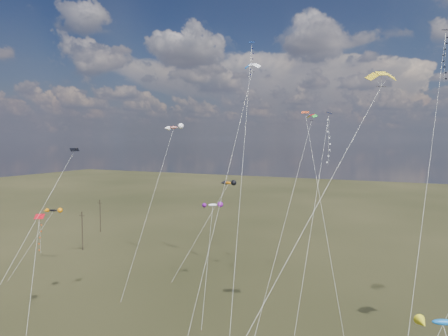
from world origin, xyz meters
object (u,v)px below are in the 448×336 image
at_px(utility_pole_near, 82,230).
at_px(utility_pole_far, 100,216).
at_px(parafoil_yellow, 381,75).
at_px(novelty_black_orange, 53,211).
at_px(diamond_black_high, 443,70).

height_order(utility_pole_near, utility_pole_far, same).
relative_size(parafoil_yellow, novelty_black_orange, 2.69).
bearing_deg(utility_pole_near, utility_pole_far, 119.74).
relative_size(utility_pole_near, parafoil_yellow, 0.27).
height_order(utility_pole_near, diamond_black_high, diamond_black_high).
xyz_separation_m(utility_pole_near, utility_pole_far, (-8.00, 14.00, 0.00)).
distance_m(utility_pole_near, parafoil_yellow, 67.01).
xyz_separation_m(utility_pole_far, parafoil_yellow, (66.33, -35.91, 24.64)).
height_order(parafoil_yellow, novelty_black_orange, parafoil_yellow).
xyz_separation_m(utility_pole_far, diamond_black_high, (72.19, -19.82, 27.10)).
height_order(utility_pole_far, parafoil_yellow, parafoil_yellow).
height_order(utility_pole_near, novelty_black_orange, novelty_black_orange).
bearing_deg(utility_pole_far, utility_pole_near, -60.26).
bearing_deg(novelty_black_orange, utility_pole_far, 116.54).
xyz_separation_m(parafoil_yellow, novelty_black_orange, (-53.62, 10.47, -18.24)).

